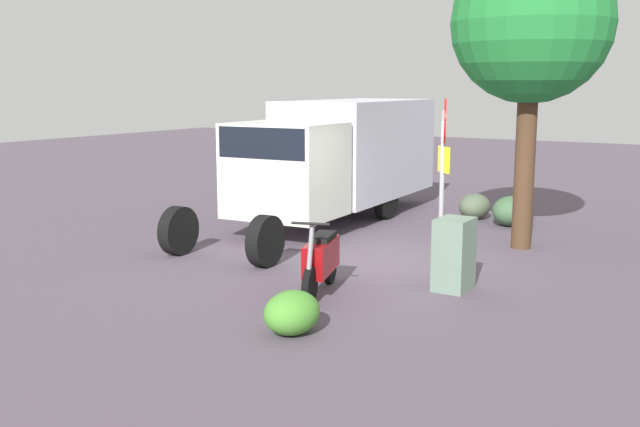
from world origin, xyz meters
The scene contains 10 objects.
ground_plane centered at (0.00, 0.00, 0.00)m, with size 60.00×60.00×0.00m, color #524653.
box_truck_near centered at (-3.00, -2.82, 1.55)m, with size 8.49×2.61×2.74m.
motorcycle centered at (2.43, 0.03, 0.52)m, with size 1.76×0.77×1.20m.
stop_sign centered at (-0.06, 0.93, 1.91)m, with size 0.71×0.33×2.87m.
street_tree centered at (-2.24, 1.69, 4.18)m, with size 2.96×2.96×5.70m.
utility_cabinet centered at (1.20, 1.65, 0.55)m, with size 0.62×0.49×1.11m, color slate.
bike_rack_hoop centered at (0.41, 1.39, 0.00)m, with size 0.85×0.85×0.05m, color #B7B7BC.
shrub_near_sign centered at (-4.34, 0.84, 0.33)m, with size 0.97×0.79×0.66m, color #3E5F3E.
shrub_mid_verge centered at (4.17, 0.67, 0.28)m, with size 0.81×0.66×0.55m, color #478B2F.
shrub_by_tree centered at (-4.73, -0.13, 0.30)m, with size 0.87×0.71×0.59m, color #4D5A44.
Camera 1 is at (11.45, 5.55, 3.09)m, focal length 40.82 mm.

